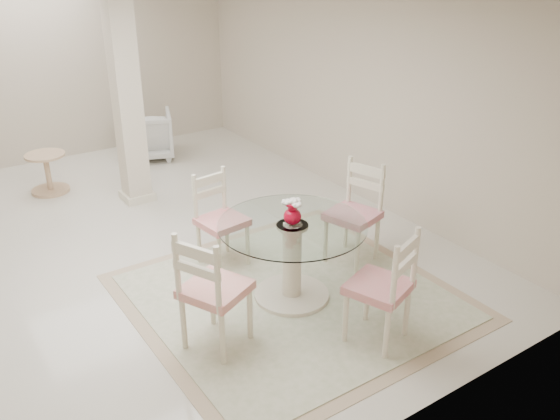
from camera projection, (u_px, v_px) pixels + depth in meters
ground at (139, 248)px, 6.58m from camera, size 7.00×7.00×0.00m
room_shell at (120, 82)px, 5.80m from camera, size 6.02×7.02×2.71m
column at (127, 98)px, 7.24m from camera, size 0.30×0.30×2.70m
area_rug at (292, 297)px, 5.68m from camera, size 2.86×2.86×0.02m
dining_table at (292, 261)px, 5.52m from camera, size 1.36×1.36×0.79m
red_vase at (293, 212)px, 5.30m from camera, size 0.19×0.18×0.25m
dining_chair_east at (357, 205)px, 6.12m from camera, size 0.59×0.59×1.19m
dining_chair_north at (218, 212)px, 6.07m from camera, size 0.49×0.49×1.10m
dining_chair_west at (209, 284)px, 4.72m from camera, size 0.64×0.64×1.21m
dining_chair_south at (388, 280)px, 4.81m from camera, size 0.60×0.60×1.16m
armchair_white at (146, 135)px, 9.13m from camera, size 1.01×1.02×0.72m
side_table at (48, 174)px, 7.93m from camera, size 0.52×0.52×0.54m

